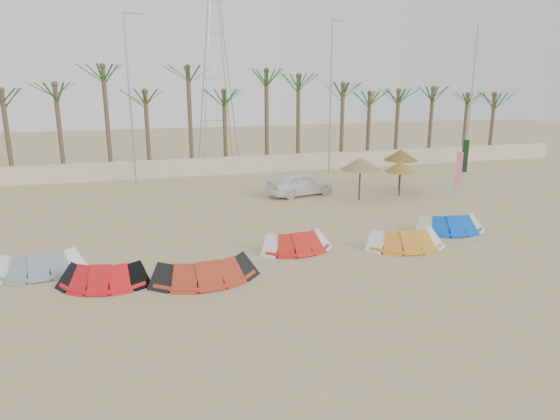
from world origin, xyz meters
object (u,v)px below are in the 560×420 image
object	(u,v)px
parasol_mid	(401,166)
car	(300,184)
kite_red_left	(103,273)
kite_orange	(402,237)
kite_red_mid	(204,267)
parasol_right	(401,155)
kite_blue	(447,222)
kite_grey	(41,261)
parasol_left	(360,164)
kite_red_right	(295,240)

from	to	relation	value
parasol_mid	car	bearing A→B (deg)	161.90
kite_red_left	kite_orange	world-z (taller)	same
kite_red_mid	parasol_right	size ratio (longest dim) A/B	1.48
kite_orange	car	size ratio (longest dim) A/B	0.83
kite_blue	parasol_right	distance (m)	9.41
kite_grey	parasol_left	bearing A→B (deg)	23.58
kite_orange	kite_red_left	bearing A→B (deg)	-177.26
kite_grey	parasol_mid	world-z (taller)	parasol_mid
kite_grey	kite_orange	size ratio (longest dim) A/B	0.93
kite_red_right	kite_orange	bearing A→B (deg)	-12.21
kite_blue	parasol_left	bearing A→B (deg)	100.44
kite_red_right	kite_red_left	bearing A→B (deg)	-168.45
kite_grey	parasol_left	distance (m)	17.76
kite_red_mid	kite_red_right	world-z (taller)	same
kite_blue	kite_orange	bearing A→B (deg)	-155.23
kite_orange	parasol_mid	bearing A→B (deg)	61.07
kite_red_mid	parasol_mid	world-z (taller)	parasol_mid
kite_blue	parasol_mid	distance (m)	7.41
kite_grey	car	size ratio (longest dim) A/B	0.77
kite_red_right	parasol_right	bearing A→B (deg)	42.64
kite_grey	parasol_mid	bearing A→B (deg)	21.13
car	kite_red_right	bearing A→B (deg)	146.68
kite_red_right	car	world-z (taller)	car
kite_orange	parasol_left	world-z (taller)	parasol_left
kite_red_right	parasol_left	bearing A→B (deg)	48.94
kite_grey	kite_red_left	size ratio (longest dim) A/B	0.97
kite_grey	car	bearing A→B (deg)	34.86
parasol_left	kite_orange	bearing A→B (deg)	-103.17
kite_red_right	car	distance (m)	10.12
parasol_left	car	distance (m)	3.93
kite_grey	kite_red_mid	bearing A→B (deg)	-22.22
kite_orange	kite_blue	bearing A→B (deg)	24.77
parasol_mid	parasol_right	distance (m)	2.07
kite_orange	kite_blue	xyz separation A→B (m)	(3.21, 1.48, -0.00)
kite_orange	parasol_left	size ratio (longest dim) A/B	1.37
kite_red_mid	car	distance (m)	13.80
kite_orange	parasol_right	world-z (taller)	parasol_right
kite_red_left	parasol_right	world-z (taller)	parasol_right
kite_red_left	kite_blue	xyz separation A→B (m)	(15.20, 2.05, 0.00)
kite_orange	car	xyz separation A→B (m)	(-1.01, 10.48, 0.29)
parasol_right	kite_red_right	bearing A→B (deg)	-137.36
kite_red_mid	parasol_right	world-z (taller)	parasol_right
kite_grey	parasol_right	size ratio (longest dim) A/B	1.25
kite_orange	parasol_right	bearing A→B (deg)	61.01
kite_blue	kite_grey	bearing A→B (deg)	-179.25
parasol_left	parasol_right	bearing A→B (deg)	28.28
kite_grey	kite_orange	xyz separation A→B (m)	(14.25, -1.25, 0.00)
kite_blue	car	world-z (taller)	car
kite_grey	kite_red_left	world-z (taller)	same
kite_red_mid	parasol_right	distance (m)	18.40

